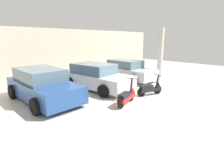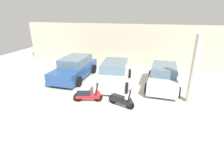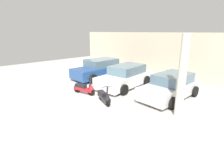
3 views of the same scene
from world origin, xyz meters
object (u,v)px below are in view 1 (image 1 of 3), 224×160
object	(u,v)px
scooter_front_right	(151,88)
car_rear_left	(42,85)
car_rear_center	(96,77)
car_rear_right	(127,70)
support_column_side	(160,55)
scooter_front_left	(127,95)

from	to	relation	value
scooter_front_right	car_rear_left	world-z (taller)	car_rear_left
scooter_front_right	car_rear_left	size ratio (longest dim) A/B	0.33
car_rear_center	car_rear_right	size ratio (longest dim) A/B	1.08
car_rear_left	scooter_front_right	bearing A→B (deg)	52.53
scooter_front_right	car_rear_left	bearing A→B (deg)	162.39
car_rear_center	support_column_side	distance (m)	4.68
scooter_front_left	car_rear_right	xyz separation A→B (m)	(3.63, 3.04, 0.26)
support_column_side	car_rear_right	bearing A→B (deg)	127.45
scooter_front_left	car_rear_right	size ratio (longest dim) A/B	0.38
scooter_front_left	support_column_side	size ratio (longest dim) A/B	0.43
scooter_front_right	car_rear_left	xyz separation A→B (m)	(-4.03, 3.09, 0.33)
scooter_front_right	car_rear_right	size ratio (longest dim) A/B	0.35
scooter_front_left	support_column_side	xyz separation A→B (m)	(4.94, 1.32, 1.33)
scooter_front_left	car_rear_left	bearing A→B (deg)	112.19
scooter_front_right	support_column_side	size ratio (longest dim) A/B	0.40
car_rear_center	car_rear_left	bearing A→B (deg)	-101.23
scooter_front_right	car_rear_right	xyz separation A→B (m)	(1.88, 3.09, 0.28)
car_rear_center	car_rear_right	distance (m)	3.03
car_rear_right	scooter_front_left	bearing A→B (deg)	-48.69
scooter_front_left	car_rear_right	distance (m)	4.74
car_rear_center	car_rear_right	world-z (taller)	car_rear_center
scooter_front_right	support_column_side	distance (m)	3.74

